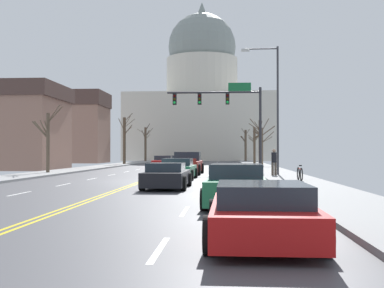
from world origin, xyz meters
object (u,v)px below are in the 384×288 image
(signal_gantry, at_px, (227,107))
(sedan_near_03, at_px, (236,186))
(street_lamp_right, at_px, (273,99))
(pedestrian_00, at_px, (274,161))
(sedan_near_04, at_px, (261,213))
(sedan_near_02, at_px, (167,176))
(bicycle_parked, at_px, (300,174))
(sedan_oncoming_01, at_px, (172,161))
(pickup_truck_near_00, at_px, (187,164))
(sedan_oncoming_00, at_px, (163,162))
(sedan_near_01, at_px, (178,169))

(signal_gantry, distance_m, sedan_near_03, 25.79)
(street_lamp_right, height_order, pedestrian_00, street_lamp_right)
(signal_gantry, relative_size, sedan_near_04, 1.84)
(sedan_near_02, relative_size, bicycle_parked, 2.60)
(street_lamp_right, height_order, sedan_oncoming_01, street_lamp_right)
(sedan_near_02, xyz_separation_m, bicycle_parked, (6.65, 4.41, -0.06))
(pickup_truck_near_00, distance_m, sedan_near_03, 21.18)
(pickup_truck_near_00, distance_m, pedestrian_00, 7.48)
(signal_gantry, height_order, sedan_oncoming_00, signal_gantry)
(pickup_truck_near_00, bearing_deg, sedan_near_01, -90.13)
(sedan_near_03, height_order, sedan_oncoming_00, sedan_near_03)
(signal_gantry, xyz_separation_m, sedan_near_01, (-3.06, -11.14, -4.83))
(sedan_oncoming_01, bearing_deg, sedan_near_02, -84.09)
(sedan_near_02, relative_size, sedan_near_03, 1.04)
(sedan_near_02, xyz_separation_m, sedan_oncoming_00, (-3.58, 26.53, 0.05))
(pedestrian_00, xyz_separation_m, bicycle_parked, (0.83, -5.21, -0.60))
(sedan_near_01, distance_m, sedan_oncoming_00, 19.50)
(pickup_truck_near_00, height_order, sedan_near_04, pickup_truck_near_00)
(pickup_truck_near_00, xyz_separation_m, sedan_near_02, (0.18, -14.08, -0.18))
(signal_gantry, distance_m, sedan_oncoming_01, 21.54)
(sedan_near_03, relative_size, pedestrian_00, 2.59)
(sedan_near_03, bearing_deg, street_lamp_right, 80.67)
(street_lamp_right, distance_m, sedan_oncoming_00, 18.88)
(sedan_near_01, relative_size, sedan_oncoming_00, 1.02)
(sedan_near_02, distance_m, sedan_oncoming_00, 26.77)
(sedan_oncoming_01, bearing_deg, bicycle_parked, -72.62)
(sedan_near_01, relative_size, sedan_near_04, 1.08)
(signal_gantry, height_order, street_lamp_right, street_lamp_right)
(street_lamp_right, distance_m, sedan_near_03, 18.56)
(sedan_near_02, distance_m, bicycle_parked, 7.98)
(pickup_truck_near_00, xyz_separation_m, sedan_oncoming_00, (-3.40, 12.45, -0.13))
(sedan_near_01, bearing_deg, sedan_near_04, -80.09)
(street_lamp_right, bearing_deg, pedestrian_00, -93.35)
(sedan_near_03, bearing_deg, bicycle_parked, 71.95)
(sedan_near_01, relative_size, sedan_near_02, 1.00)
(sedan_near_02, height_order, sedan_near_03, sedan_near_03)
(sedan_near_04, distance_m, bicycle_parked, 17.41)
(signal_gantry, height_order, sedan_near_04, signal_gantry)
(pickup_truck_near_00, xyz_separation_m, bicycle_parked, (6.84, -9.66, -0.25))
(sedan_oncoming_00, bearing_deg, sedan_oncoming_01, 91.85)
(sedan_near_03, xyz_separation_m, sedan_near_04, (0.32, -5.80, -0.08))
(sedan_near_04, bearing_deg, sedan_near_02, 104.57)
(signal_gantry, bearing_deg, sedan_near_01, -105.34)
(sedan_oncoming_01, relative_size, pedestrian_00, 2.77)
(street_lamp_right, bearing_deg, sedan_oncoming_00, 121.17)
(sedan_near_03, distance_m, bicycle_parked, 11.86)
(sedan_near_01, distance_m, bicycle_parked, 7.45)
(sedan_near_02, relative_size, sedan_near_04, 1.07)
(bicycle_parked, bearing_deg, sedan_near_04, -101.12)
(sedan_near_01, height_order, sedan_oncoming_01, sedan_near_01)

